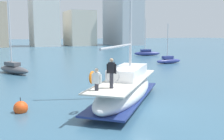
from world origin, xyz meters
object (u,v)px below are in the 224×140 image
(moored_sloop_near, at_px, (147,53))
(mooring_buoy, at_px, (21,108))
(moored_cutter_right, at_px, (14,68))
(main_sailboat, at_px, (126,88))
(moored_cutter_left, at_px, (169,60))

(moored_sloop_near, xyz_separation_m, mooring_buoy, (-26.54, -28.61, -0.31))
(moored_cutter_right, xyz_separation_m, mooring_buoy, (-0.83, -15.06, -0.35))
(main_sailboat, distance_m, mooring_buoy, 6.33)
(main_sailboat, height_order, moored_sloop_near, main_sailboat)
(main_sailboat, relative_size, moored_cutter_right, 1.37)
(mooring_buoy, bearing_deg, moored_cutter_left, 35.58)
(moored_sloop_near, distance_m, moored_cutter_right, 29.06)
(moored_sloop_near, height_order, moored_cutter_left, moored_sloop_near)
(moored_cutter_left, xyz_separation_m, mooring_buoy, (-22.01, -15.75, -0.23))
(moored_cutter_right, bearing_deg, moored_cutter_left, 1.86)
(moored_sloop_near, relative_size, moored_cutter_left, 1.24)
(main_sailboat, xyz_separation_m, moored_cutter_right, (-5.44, 15.58, -0.32))
(moored_cutter_right, bearing_deg, main_sailboat, -70.74)
(moored_sloop_near, xyz_separation_m, moored_cutter_left, (-4.52, -12.87, -0.08))
(mooring_buoy, bearing_deg, moored_cutter_right, 86.83)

